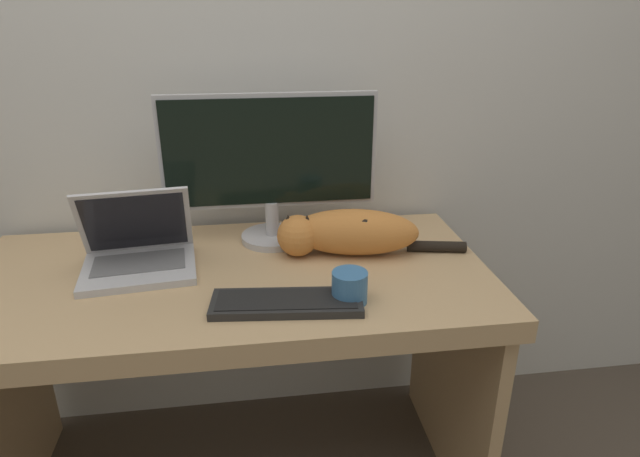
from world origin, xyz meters
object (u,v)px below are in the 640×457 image
at_px(laptop, 138,253).
at_px(monitor, 270,163).
at_px(external_keyboard, 287,303).
at_px(cat, 346,232).
at_px(coffee_mug, 350,287).

bearing_deg(laptop, monitor, 15.10).
height_order(external_keyboard, cat, cat).
relative_size(laptop, cat, 0.58).
distance_m(monitor, cat, 0.30).
relative_size(monitor, cat, 1.14).
distance_m(monitor, coffee_mug, 0.48).
bearing_deg(monitor, cat, -32.10).
bearing_deg(cat, external_keyboard, -114.53).
xyz_separation_m(external_keyboard, cat, (0.19, 0.28, 0.06)).
bearing_deg(monitor, coffee_mug, -67.78).
height_order(monitor, laptop, monitor).
relative_size(monitor, external_keyboard, 1.69).
height_order(monitor, external_keyboard, monitor).
xyz_separation_m(laptop, external_keyboard, (0.38, -0.26, -0.04)).
height_order(external_keyboard, coffee_mug, coffee_mug).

